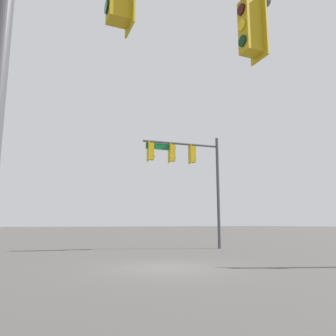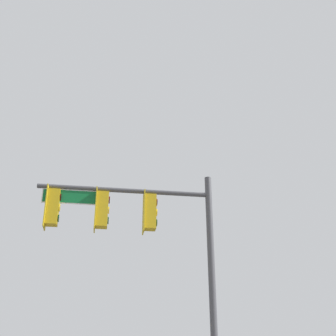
% 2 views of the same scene
% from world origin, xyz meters
% --- Properties ---
extents(signal_pole_near, '(5.30, 1.25, 7.47)m').
position_xyz_m(signal_pole_near, '(-5.48, -7.24, 5.45)').
color(signal_pole_near, '#47474C').
rests_on(signal_pole_near, ground_plane).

